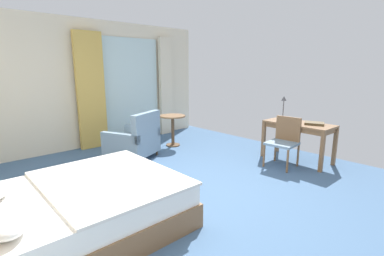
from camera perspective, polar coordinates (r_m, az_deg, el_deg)
The scene contains 12 objects.
ground at distance 4.10m, azimuth -0.17°, elevation -13.32°, with size 6.10×7.07×0.10m, color #426084.
wall_back at distance 6.51m, azimuth -20.26°, elevation 8.30°, with size 5.70×0.12×2.71m, color beige.
balcony_glass_door at distance 6.88m, azimuth -12.49°, elevation 7.57°, with size 1.55×0.02×2.39m, color silver.
curtain_panel_left at distance 6.34m, azimuth -19.86°, elevation 7.04°, with size 0.59×0.10×2.45m, color tan.
curtain_panel_right at distance 7.35m, azimuth -5.33°, elevation 8.32°, with size 0.38×0.10×2.45m, color beige.
bed at distance 3.26m, azimuth -22.69°, elevation -15.00°, with size 2.08×1.65×1.05m.
writing_desk at distance 5.53m, azimuth 20.86°, elevation 0.04°, with size 0.60×1.21×0.72m.
desk_chair at distance 5.19m, azimuth 18.24°, elevation -2.15°, with size 0.49×0.50×0.87m.
desk_lamp at distance 5.70m, azimuth 18.09°, elevation 4.22°, with size 0.18×0.17×0.46m.
closed_book at distance 5.45m, azimuth 23.62°, elevation 0.87°, with size 0.24×0.32×0.04m, color brown.
armchair_by_window at distance 5.46m, azimuth -11.60°, elevation -2.58°, with size 1.05×1.05×0.91m.
round_cafe_table at distance 6.21m, azimuth -3.94°, elevation 0.86°, with size 0.56×0.56×0.68m.
Camera 1 is at (-2.50, -2.73, 1.72)m, focal length 26.24 mm.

